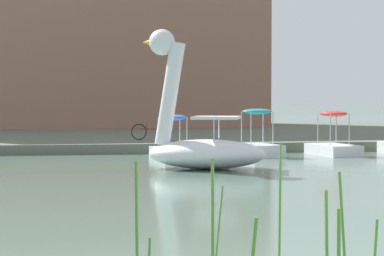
% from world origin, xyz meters
% --- Properties ---
extents(shore_bank_far, '(159.19, 25.34, 0.36)m').
position_xyz_m(shore_bank_far, '(0.00, 33.45, 0.18)').
color(shore_bank_far, '#5B6051').
rests_on(shore_bank_far, ground_plane).
extents(swan_boat, '(3.72, 2.77, 3.95)m').
position_xyz_m(swan_boat, '(1.09, 14.81, 0.83)').
color(swan_boat, white).
rests_on(swan_boat, ground_plane).
extents(pedal_boat_blue, '(1.40, 2.15, 1.46)m').
position_xyz_m(pedal_boat_blue, '(0.82, 18.79, 0.41)').
color(pedal_boat_blue, white).
rests_on(pedal_boat_blue, ground_plane).
extents(pedal_boat_teal, '(1.60, 2.16, 1.65)m').
position_xyz_m(pedal_boat_teal, '(3.82, 19.11, 0.43)').
color(pedal_boat_teal, white).
rests_on(pedal_boat_teal, ground_plane).
extents(pedal_boat_red, '(1.49, 2.36, 1.57)m').
position_xyz_m(pedal_boat_red, '(6.60, 19.16, 0.42)').
color(pedal_boat_red, white).
rests_on(pedal_boat_red, ground_plane).
extents(bicycle_parked, '(1.70, 0.47, 0.66)m').
position_xyz_m(bicycle_parked, '(0.64, 23.62, 0.69)').
color(bicycle_parked, black).
rests_on(bicycle_parked, shore_bank_far).
extents(apartment_block, '(24.63, 12.37, 15.07)m').
position_xyz_m(apartment_block, '(-3.26, 40.92, 7.90)').
color(apartment_block, '#996B56').
rests_on(apartment_block, shore_bank_far).
extents(reed_clump_foreground, '(2.36, 0.94, 1.57)m').
position_xyz_m(reed_clump_foreground, '(-0.58, 0.35, 0.61)').
color(reed_clump_foreground, '#4C7F33').
rests_on(reed_clump_foreground, ground_plane).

